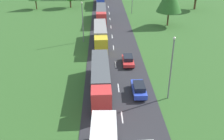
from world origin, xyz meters
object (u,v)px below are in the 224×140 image
(lamppost_second, at_px, (171,66))
(lamppost_third, at_px, (83,20))
(truck_fourth, at_px, (101,13))
(car_fourth, at_px, (128,60))
(truck_second, at_px, (101,78))
(car_third, at_px, (139,89))
(truck_third, at_px, (100,35))

(lamppost_second, bearing_deg, lamppost_third, 119.43)
(truck_fourth, distance_m, car_fourth, 27.37)
(truck_second, bearing_deg, car_fourth, 61.42)
(car_third, bearing_deg, car_fourth, 93.32)
(lamppost_third, bearing_deg, lamppost_second, -60.57)
(truck_third, relative_size, lamppost_third, 1.58)
(truck_fourth, xyz_separation_m, lamppost_second, (8.93, -37.93, 2.80))
(truck_third, height_order, truck_fourth, truck_third)
(truck_second, distance_m, truck_third, 18.29)
(truck_third, height_order, lamppost_third, lamppost_third)
(car_fourth, bearing_deg, lamppost_third, 125.56)
(car_third, distance_m, car_fourth, 9.81)
(car_third, relative_size, car_fourth, 1.03)
(car_fourth, bearing_deg, truck_second, -118.58)
(truck_fourth, bearing_deg, car_fourth, -80.53)
(car_third, bearing_deg, truck_third, 105.23)
(lamppost_second, bearing_deg, car_third, 163.12)
(truck_third, height_order, car_third, truck_third)
(lamppost_third, bearing_deg, truck_second, -79.98)
(truck_third, bearing_deg, lamppost_second, -66.03)
(truck_third, xyz_separation_m, car_fourth, (4.72, -9.63, -1.33))
(truck_third, distance_m, car_third, 20.16)
(truck_fourth, distance_m, car_third, 37.12)
(truck_fourth, height_order, lamppost_second, lamppost_second)
(truck_second, height_order, car_third, truck_second)
(truck_second, height_order, truck_fourth, truck_second)
(car_third, distance_m, lamppost_third, 23.46)
(truck_second, bearing_deg, truck_third, 90.01)
(truck_fourth, distance_m, lamppost_second, 39.06)
(lamppost_third, bearing_deg, car_fourth, -54.44)
(truck_third, relative_size, car_fourth, 2.97)
(truck_fourth, relative_size, car_third, 2.93)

